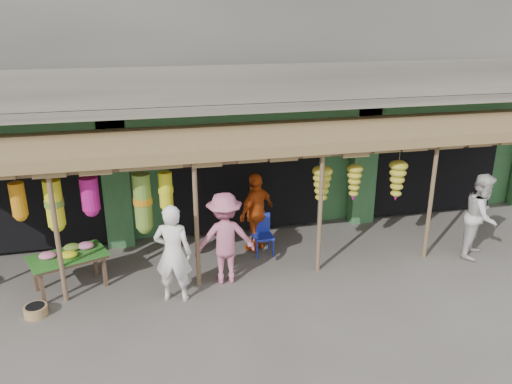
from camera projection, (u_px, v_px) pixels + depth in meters
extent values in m
plane|color=#514C47|center=(269.00, 271.00, 10.44)|extent=(80.00, 80.00, 0.00)
cube|color=gray|center=(222.00, 17.00, 13.34)|extent=(16.00, 6.00, 4.00)
cube|color=#2D6033|center=(223.00, 143.00, 14.65)|extent=(16.00, 5.70, 3.00)
cube|color=gray|center=(251.00, 105.00, 10.88)|extent=(16.00, 0.90, 0.22)
cube|color=gray|center=(255.00, 84.00, 10.35)|extent=(16.00, 0.10, 0.80)
cube|color=#2D6033|center=(247.00, 118.00, 11.36)|extent=(16.00, 0.35, 0.35)
cube|color=yellow|center=(9.00, 134.00, 10.19)|extent=(1.70, 0.06, 0.55)
cube|color=#B21414|center=(9.00, 135.00, 10.16)|extent=(1.30, 0.02, 0.30)
cube|color=black|center=(29.00, 184.00, 11.60)|extent=(3.60, 2.00, 2.50)
cube|color=black|center=(239.00, 169.00, 12.73)|extent=(3.60, 2.00, 2.50)
cube|color=black|center=(414.00, 156.00, 13.86)|extent=(3.60, 2.00, 2.50)
cube|color=#2D6033|center=(116.00, 184.00, 11.14)|extent=(0.60, 0.35, 3.00)
cube|color=#2D6033|center=(363.00, 165.00, 12.49)|extent=(0.60, 0.35, 3.00)
cylinder|color=brown|center=(57.00, 237.00, 8.92)|extent=(0.09, 0.09, 2.60)
cylinder|color=brown|center=(197.00, 224.00, 9.48)|extent=(0.09, 0.09, 2.60)
cylinder|color=brown|center=(320.00, 212.00, 10.05)|extent=(0.09, 0.09, 2.60)
cylinder|color=brown|center=(431.00, 202.00, 10.61)|extent=(0.09, 0.09, 2.60)
cylinder|color=brown|center=(260.00, 159.00, 9.36)|extent=(12.90, 0.08, 0.08)
cylinder|color=brown|center=(110.00, 171.00, 9.16)|extent=(5.50, 0.06, 0.06)
cube|color=brown|center=(259.00, 136.00, 10.37)|extent=(14.00, 2.70, 0.22)
cube|color=brown|center=(43.00, 289.00, 9.13)|extent=(0.09, 0.09, 0.62)
cube|color=brown|center=(105.00, 272.00, 9.76)|extent=(0.09, 0.09, 0.62)
cube|color=brown|center=(35.00, 277.00, 9.58)|extent=(0.09, 0.09, 0.62)
cube|color=brown|center=(95.00, 261.00, 10.20)|extent=(0.09, 0.09, 0.62)
cube|color=brown|center=(68.00, 258.00, 9.55)|extent=(1.54, 1.20, 0.06)
cube|color=#26661E|center=(68.00, 256.00, 9.54)|extent=(1.60, 1.27, 0.03)
ellipsoid|color=pink|center=(48.00, 255.00, 9.41)|extent=(0.32, 0.27, 0.14)
ellipsoid|color=yellow|center=(69.00, 255.00, 9.44)|extent=(0.32, 0.27, 0.14)
ellipsoid|color=pink|center=(86.00, 246.00, 9.81)|extent=(0.32, 0.27, 0.14)
ellipsoid|color=olive|center=(72.00, 247.00, 9.74)|extent=(0.32, 0.27, 0.14)
cylinder|color=#172598|center=(257.00, 250.00, 10.90)|extent=(0.04, 0.04, 0.41)
cylinder|color=#172598|center=(273.00, 248.00, 10.99)|extent=(0.04, 0.04, 0.41)
cylinder|color=#172598|center=(253.00, 243.00, 11.23)|extent=(0.04, 0.04, 0.41)
cylinder|color=#172598|center=(269.00, 241.00, 11.32)|extent=(0.04, 0.04, 0.41)
cube|color=#172598|center=(263.00, 237.00, 11.04)|extent=(0.43, 0.43, 0.05)
cube|color=#172598|center=(261.00, 223.00, 11.14)|extent=(0.43, 0.05, 0.46)
cylinder|color=#A6704D|center=(36.00, 311.00, 8.86)|extent=(0.47, 0.47, 0.19)
imported|color=white|center=(173.00, 253.00, 9.10)|extent=(0.79, 0.64, 1.89)
imported|color=silver|center=(481.00, 216.00, 10.82)|extent=(1.16, 1.14, 1.88)
imported|color=#D04E13|center=(257.00, 212.00, 11.14)|extent=(1.11, 0.98, 1.81)
imported|color=#C26683|center=(225.00, 238.00, 9.75)|extent=(1.22, 0.71, 1.87)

